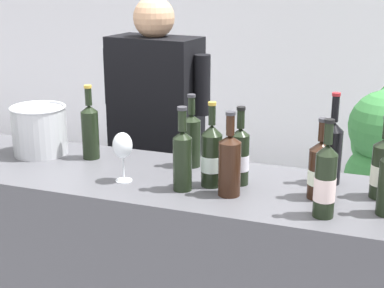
{
  "coord_description": "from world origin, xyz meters",
  "views": [
    {
      "loc": [
        0.87,
        -1.98,
        1.77
      ],
      "look_at": [
        0.15,
        0.0,
        1.12
      ],
      "focal_mm": 53.48,
      "sensor_mm": 36.0,
      "label": 1
    }
  ],
  "objects_px": {
    "wine_bottle_9": "(192,138)",
    "wine_glass": "(123,147)",
    "wine_bottle_7": "(182,158)",
    "wine_bottle_10": "(332,150)",
    "wine_bottle_3": "(320,170)",
    "person_server": "(157,159)",
    "wine_bottle_8": "(230,163)",
    "ice_bucket": "(39,130)",
    "wine_bottle_4": "(383,169)",
    "wine_bottle_0": "(90,130)",
    "wine_bottle_6": "(240,156)",
    "wine_bottle_1": "(212,156)",
    "wine_bottle_11": "(325,181)"
  },
  "relations": [
    {
      "from": "wine_bottle_3",
      "to": "person_server",
      "type": "relative_size",
      "value": 0.18
    },
    {
      "from": "wine_bottle_3",
      "to": "person_server",
      "type": "distance_m",
      "value": 1.19
    },
    {
      "from": "wine_bottle_10",
      "to": "person_server",
      "type": "bearing_deg",
      "value": 151.57
    },
    {
      "from": "ice_bucket",
      "to": "person_server",
      "type": "height_order",
      "value": "person_server"
    },
    {
      "from": "wine_glass",
      "to": "wine_bottle_7",
      "type": "bearing_deg",
      "value": -1.39
    },
    {
      "from": "wine_bottle_9",
      "to": "person_server",
      "type": "bearing_deg",
      "value": 126.77
    },
    {
      "from": "wine_bottle_4",
      "to": "person_server",
      "type": "xyz_separation_m",
      "value": [
        -1.15,
        0.6,
        -0.29
      ]
    },
    {
      "from": "wine_bottle_9",
      "to": "wine_bottle_7",
      "type": "bearing_deg",
      "value": -77.34
    },
    {
      "from": "wine_bottle_8",
      "to": "wine_bottle_7",
      "type": "bearing_deg",
      "value": -176.63
    },
    {
      "from": "wine_bottle_9",
      "to": "wine_glass",
      "type": "bearing_deg",
      "value": -126.29
    },
    {
      "from": "ice_bucket",
      "to": "wine_bottle_9",
      "type": "bearing_deg",
      "value": 5.81
    },
    {
      "from": "wine_bottle_1",
      "to": "wine_glass",
      "type": "distance_m",
      "value": 0.35
    },
    {
      "from": "wine_bottle_10",
      "to": "wine_glass",
      "type": "bearing_deg",
      "value": -161.62
    },
    {
      "from": "wine_bottle_1",
      "to": "wine_bottle_4",
      "type": "relative_size",
      "value": 1.07
    },
    {
      "from": "wine_bottle_7",
      "to": "wine_bottle_10",
      "type": "relative_size",
      "value": 0.9
    },
    {
      "from": "wine_bottle_0",
      "to": "wine_bottle_10",
      "type": "relative_size",
      "value": 0.91
    },
    {
      "from": "wine_bottle_10",
      "to": "wine_bottle_11",
      "type": "bearing_deg",
      "value": -87.24
    },
    {
      "from": "wine_bottle_8",
      "to": "wine_glass",
      "type": "distance_m",
      "value": 0.43
    },
    {
      "from": "wine_bottle_7",
      "to": "wine_glass",
      "type": "xyz_separation_m",
      "value": [
        -0.25,
        0.01,
        0.01
      ]
    },
    {
      "from": "wine_bottle_1",
      "to": "wine_bottle_8",
      "type": "xyz_separation_m",
      "value": [
        0.09,
        -0.07,
        0.0
      ]
    },
    {
      "from": "wine_bottle_11",
      "to": "wine_glass",
      "type": "distance_m",
      "value": 0.78
    },
    {
      "from": "wine_bottle_4",
      "to": "wine_bottle_11",
      "type": "bearing_deg",
      "value": -125.98
    },
    {
      "from": "wine_bottle_9",
      "to": "wine_bottle_0",
      "type": "bearing_deg",
      "value": -173.63
    },
    {
      "from": "wine_bottle_11",
      "to": "ice_bucket",
      "type": "bearing_deg",
      "value": 168.64
    },
    {
      "from": "wine_bottle_6",
      "to": "wine_bottle_9",
      "type": "height_order",
      "value": "wine_bottle_9"
    },
    {
      "from": "wine_bottle_9",
      "to": "wine_bottle_6",
      "type": "bearing_deg",
      "value": -28.35
    },
    {
      "from": "wine_bottle_0",
      "to": "wine_bottle_6",
      "type": "xyz_separation_m",
      "value": [
        0.69,
        -0.08,
        -0.01
      ]
    },
    {
      "from": "wine_bottle_8",
      "to": "wine_bottle_10",
      "type": "xyz_separation_m",
      "value": [
        0.34,
        0.25,
        0.01
      ]
    },
    {
      "from": "wine_bottle_4",
      "to": "wine_glass",
      "type": "relative_size",
      "value": 1.54
    },
    {
      "from": "wine_bottle_3",
      "to": "wine_bottle_9",
      "type": "bearing_deg",
      "value": 162.92
    },
    {
      "from": "wine_bottle_10",
      "to": "ice_bucket",
      "type": "xyz_separation_m",
      "value": [
        -1.27,
        -0.07,
        -0.02
      ]
    },
    {
      "from": "wine_bottle_6",
      "to": "wine_bottle_3",
      "type": "bearing_deg",
      "value": -6.97
    },
    {
      "from": "ice_bucket",
      "to": "person_server",
      "type": "xyz_separation_m",
      "value": [
        0.31,
        0.58,
        -0.29
      ]
    },
    {
      "from": "wine_bottle_0",
      "to": "wine_bottle_3",
      "type": "relative_size",
      "value": 1.09
    },
    {
      "from": "wine_bottle_7",
      "to": "wine_glass",
      "type": "bearing_deg",
      "value": 178.61
    },
    {
      "from": "wine_bottle_3",
      "to": "wine_bottle_4",
      "type": "bearing_deg",
      "value": 20.75
    },
    {
      "from": "wine_bottle_8",
      "to": "ice_bucket",
      "type": "height_order",
      "value": "wine_bottle_8"
    },
    {
      "from": "wine_bottle_3",
      "to": "ice_bucket",
      "type": "bearing_deg",
      "value": 175.47
    },
    {
      "from": "wine_bottle_8",
      "to": "wine_glass",
      "type": "relative_size",
      "value": 1.59
    },
    {
      "from": "wine_bottle_10",
      "to": "person_server",
      "type": "height_order",
      "value": "person_server"
    },
    {
      "from": "wine_bottle_4",
      "to": "wine_bottle_9",
      "type": "distance_m",
      "value": 0.77
    },
    {
      "from": "wine_glass",
      "to": "wine_bottle_10",
      "type": "bearing_deg",
      "value": 18.38
    },
    {
      "from": "ice_bucket",
      "to": "wine_bottle_7",
      "type": "bearing_deg",
      "value": -14.38
    },
    {
      "from": "wine_bottle_4",
      "to": "wine_bottle_0",
      "type": "bearing_deg",
      "value": 178.15
    },
    {
      "from": "wine_bottle_1",
      "to": "wine_bottle_7",
      "type": "distance_m",
      "value": 0.12
    },
    {
      "from": "wine_bottle_3",
      "to": "person_server",
      "type": "height_order",
      "value": "person_server"
    },
    {
      "from": "wine_bottle_3",
      "to": "ice_bucket",
      "type": "relative_size",
      "value": 1.21
    },
    {
      "from": "wine_bottle_3",
      "to": "wine_bottle_8",
      "type": "xyz_separation_m",
      "value": [
        -0.31,
        -0.08,
        0.01
      ]
    },
    {
      "from": "wine_bottle_6",
      "to": "wine_bottle_9",
      "type": "relative_size",
      "value": 0.99
    },
    {
      "from": "wine_bottle_0",
      "to": "wine_bottle_1",
      "type": "relative_size",
      "value": 0.99
    }
  ]
}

